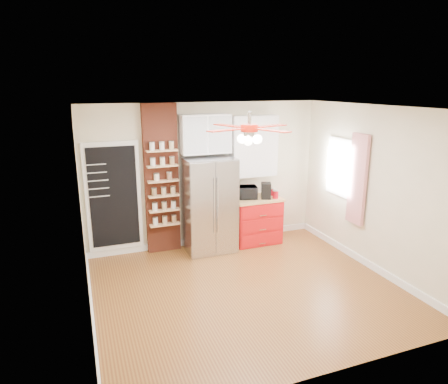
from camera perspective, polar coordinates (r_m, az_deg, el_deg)
name	(u,v)px	position (r m, az deg, el deg)	size (l,w,h in m)	color
floor	(247,289)	(6.25, 3.25, -13.61)	(4.50, 4.50, 0.00)	brown
ceiling	(250,108)	(5.50, 3.68, 11.93)	(4.50, 4.50, 0.00)	white
wall_back	(205,175)	(7.54, -2.71, 2.42)	(4.50, 0.02, 2.70)	beige
wall_front	(331,259)	(4.10, 14.99, -9.19)	(4.50, 0.02, 2.70)	beige
wall_left	(82,222)	(5.27, -19.58, -4.05)	(0.02, 4.00, 2.70)	beige
wall_right	(375,190)	(6.93, 20.73, 0.31)	(0.02, 4.00, 2.70)	beige
chalkboard	(114,197)	(7.25, -15.49, -0.68)	(0.95, 0.05, 1.95)	white
brick_pillar	(162,180)	(7.26, -8.92, 1.75)	(0.60, 0.16, 2.70)	brown
fridge	(209,205)	(7.31, -2.14, -1.84)	(0.90, 0.70, 1.75)	#B7B7BC
upper_glass_cabinet	(205,134)	(7.23, -2.74, 8.31)	(0.90, 0.35, 0.70)	white
red_cabinet	(256,220)	(7.82, 4.54, -3.98)	(0.94, 0.64, 0.90)	red
upper_shelf_unit	(253,146)	(7.64, 4.22, 6.56)	(0.90, 0.30, 1.15)	white
window	(341,167)	(7.55, 16.32, 3.40)	(0.04, 0.75, 1.05)	white
curtain	(358,179)	(7.12, 18.55, 1.71)	(0.06, 0.40, 1.55)	red
ceiling_fan	(249,128)	(5.52, 3.63, 9.06)	(1.40, 1.40, 0.44)	silver
toaster_oven	(245,192)	(7.59, 3.04, -0.06)	(0.43, 0.29, 0.24)	black
coffee_maker	(266,191)	(7.62, 6.01, 0.18)	(0.18, 0.21, 0.30)	black
canister_left	(276,195)	(7.67, 7.37, -0.37)	(0.11, 0.11, 0.15)	#A90916
canister_right	(272,192)	(7.87, 6.91, -0.01)	(0.09, 0.09, 0.13)	red
pantry_jar_oats	(157,177)	(7.09, -9.62, 2.09)	(0.10, 0.10, 0.12)	beige
pantry_jar_beans	(169,176)	(7.13, -7.82, 2.27)	(0.10, 0.10, 0.13)	#885D45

